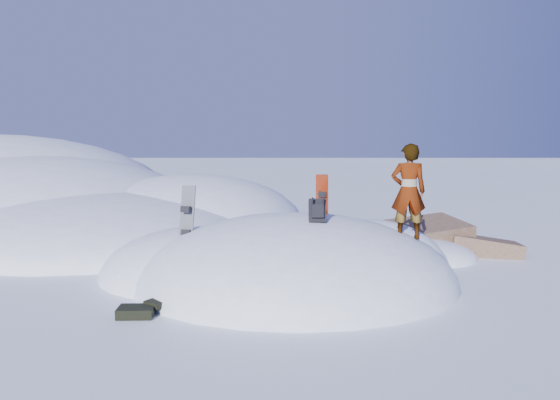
{
  "coord_description": "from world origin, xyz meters",
  "views": [
    {
      "loc": [
        -0.27,
        -11.55,
        3.24
      ],
      "look_at": [
        -0.32,
        0.3,
        1.78
      ],
      "focal_mm": 35.0,
      "sensor_mm": 36.0,
      "label": 1
    }
  ],
  "objects_px": {
    "snowboard_red": "(322,206)",
    "snowboard_dark": "(186,223)",
    "person": "(408,191)",
    "backpack": "(317,211)"
  },
  "relations": [
    {
      "from": "snowboard_dark",
      "to": "backpack",
      "type": "distance_m",
      "value": 2.85
    },
    {
      "from": "snowboard_red",
      "to": "snowboard_dark",
      "type": "xyz_separation_m",
      "value": [
        -2.95,
        -0.56,
        -0.3
      ]
    },
    {
      "from": "snowboard_dark",
      "to": "person",
      "type": "distance_m",
      "value": 4.77
    },
    {
      "from": "snowboard_red",
      "to": "person",
      "type": "xyz_separation_m",
      "value": [
        1.76,
        -0.68,
        0.41
      ]
    },
    {
      "from": "backpack",
      "to": "person",
      "type": "relative_size",
      "value": 0.29
    },
    {
      "from": "snowboard_dark",
      "to": "snowboard_red",
      "type": "bearing_deg",
      "value": 26.85
    },
    {
      "from": "snowboard_red",
      "to": "snowboard_dark",
      "type": "relative_size",
      "value": 0.88
    },
    {
      "from": "person",
      "to": "snowboard_dark",
      "type": "bearing_deg",
      "value": 2.36
    },
    {
      "from": "backpack",
      "to": "person",
      "type": "distance_m",
      "value": 2.03
    },
    {
      "from": "backpack",
      "to": "snowboard_red",
      "type": "bearing_deg",
      "value": 80.94
    }
  ]
}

